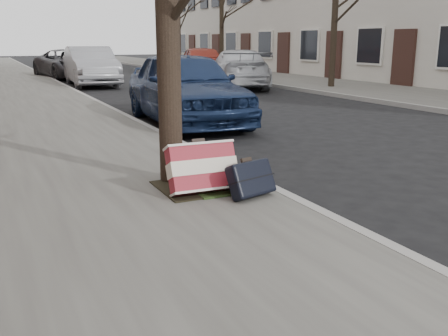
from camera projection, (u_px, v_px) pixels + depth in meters
name	position (u px, v px, depth m)	size (l,w,h in m)	color
ground	(414.00, 204.00, 5.33)	(120.00, 120.00, 0.00)	black
far_sidewalk	(282.00, 79.00, 21.69)	(4.00, 70.00, 0.12)	#66645D
house_far	(367.00, 0.00, 23.94)	(6.70, 40.00, 7.20)	#B6B1A4
dirt_patch	(198.00, 187.00, 5.50)	(0.85, 0.85, 0.01)	black
suitcase_red	(202.00, 168.00, 5.22)	(0.71, 0.20, 0.51)	maroon
suitcase_navy	(251.00, 178.00, 5.11)	(0.51, 0.16, 0.36)	black
car_near_front	(186.00, 87.00, 10.39)	(1.78, 4.43, 1.51)	#162549
car_near_mid	(91.00, 66.00, 19.19)	(1.57, 4.52, 1.49)	#A2A4AA
car_near_back	(69.00, 64.00, 22.89)	(2.18, 4.74, 1.32)	#37363B
car_far_front	(238.00, 69.00, 18.36)	(1.94, 4.76, 1.38)	#B7B9BF
car_far_back	(200.00, 62.00, 22.44)	(1.77, 4.39, 1.50)	maroon
tree_far_a	(335.00, 12.00, 17.12)	(0.22, 0.22, 5.07)	black
tree_far_b	(222.00, 21.00, 24.99)	(0.22, 0.22, 5.10)	black
tree_far_c	(179.00, 22.00, 30.21)	(0.22, 0.22, 5.34)	black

